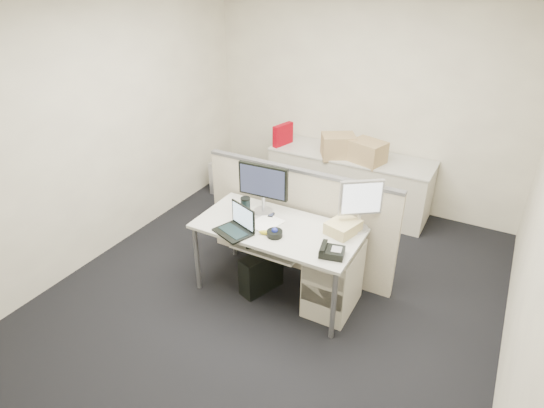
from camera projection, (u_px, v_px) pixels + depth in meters
The scene contains 27 objects.
floor at pixel (277, 291), 4.47m from camera, with size 4.00×4.50×0.01m, color black.
wall_back at pixel (364, 100), 5.55m from camera, with size 4.00×0.02×2.70m, color #EEE7C8.
wall_front at pixel (48, 336), 2.09m from camera, with size 4.00×0.02×2.70m, color #EEE7C8.
wall_left at pixel (107, 127), 4.67m from camera, with size 0.02×4.50×2.70m, color #EEE7C8.
desk at pixel (278, 233), 4.15m from camera, with size 1.50×0.75×0.73m.
keyboard_tray at pixel (268, 247), 4.03m from camera, with size 0.62×0.32×0.02m, color beige.
drawer_pedestal at pixel (333, 278), 4.12m from camera, with size 0.40×0.55×0.65m, color beige.
cubicle_partition at pixel (298, 222), 4.55m from camera, with size 2.00×0.06×1.10m, color beige.
back_counter at pixel (349, 182), 5.78m from camera, with size 2.00×0.60×0.72m, color beige.
monitor_main at pixel (263, 189), 4.24m from camera, with size 0.49×0.19×0.49m, color black.
monitor_small at pixel (360, 206), 3.98m from camera, with size 0.39×0.19×0.48m, color #B7B7BC.
laptop at pixel (232, 221), 3.97m from camera, with size 0.32×0.24×0.24m, color black.
trackball at pixel (275, 234), 3.97m from camera, with size 0.14×0.14×0.05m, color black.
desk_phone at pixel (332, 252), 3.71m from camera, with size 0.20×0.16×0.06m, color black.
paper_stack at pixel (266, 223), 4.16m from camera, with size 0.23×0.29×0.01m, color white.
sticky_pad at pixel (273, 225), 4.14m from camera, with size 0.08×0.08×0.01m, color yellow.
travel_mug at pixel (246, 208), 4.24m from camera, with size 0.09×0.09×0.19m, color black.
banana at pixel (270, 233), 3.99m from camera, with size 0.19×0.05×0.04m, color #CFC911.
cellphone at pixel (271, 215), 4.29m from camera, with size 0.05×0.09×0.01m, color black.
manila_folders at pixel (343, 227), 4.01m from camera, with size 0.23×0.29×0.11m, color tan.
keyboard at pixel (275, 244), 4.03m from camera, with size 0.50×0.18×0.03m, color black.
pc_tower_desk at pixel (261, 272), 4.40m from camera, with size 0.17×0.43×0.40m, color black.
pc_tower_spare_dark at pixel (241, 179), 6.26m from camera, with size 0.17×0.42×0.39m, color black.
pc_tower_spare_silver at pixel (225, 174), 6.33m from camera, with size 0.19×0.48×0.45m, color #B7B7BC.
cardboard_box_left at pixel (338, 146), 5.50m from camera, with size 0.39×0.29×0.29m, color #A18154.
cardboard_box_right at pixel (368, 153), 5.35m from camera, with size 0.38×0.30×0.28m, color #A18154.
red_binder at pixel (283, 135), 5.84m from camera, with size 0.07×0.32×0.29m, color #97000D.
Camera 1 is at (1.64, -3.11, 2.88)m, focal length 30.00 mm.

